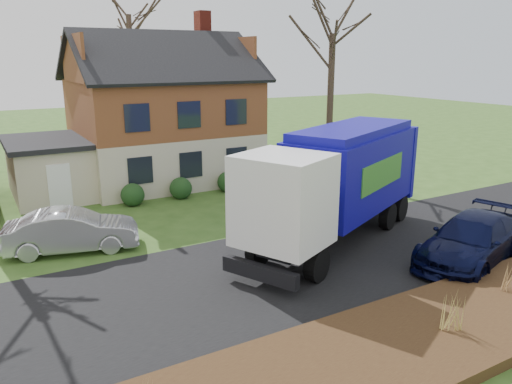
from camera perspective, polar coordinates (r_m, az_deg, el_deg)
ground at (r=16.12m, az=0.51°, el=-9.52°), size 120.00×120.00×0.00m
road at (r=16.12m, az=0.51°, el=-9.49°), size 80.00×7.00×0.02m
mulch_verge at (r=12.35m, az=13.77°, el=-17.55°), size 80.00×3.50×0.30m
main_house at (r=28.11m, az=-11.56°, el=9.37°), size 12.95×8.95×9.26m
garbage_truck at (r=18.59m, az=9.48°, el=1.60°), size 10.07×6.51×4.23m
silver_sedan at (r=18.96m, az=-20.29°, el=-4.18°), size 4.83×2.70×1.51m
navy_wagon at (r=18.36m, az=23.40°, el=-5.03°), size 5.83×3.65×1.58m
tree_front_east at (r=28.37m, az=8.88°, el=20.07°), size 4.09×4.09×11.35m
grass_clump_mid at (r=13.26m, az=21.61°, el=-12.50°), size 0.37×0.31×1.04m
grass_clump_east at (r=16.02m, az=27.07°, el=-8.79°), size 0.31×0.25×0.77m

